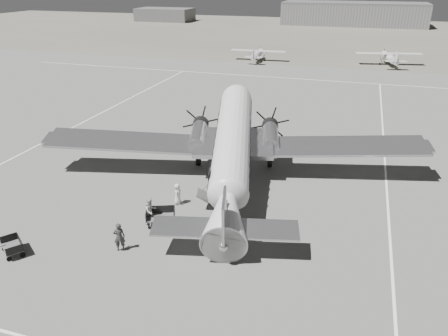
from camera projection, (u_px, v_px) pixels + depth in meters
ground at (205, 200)px, 29.99m from camera, size 260.00×260.00×0.00m
taxi_line_right at (389, 227)px, 26.72m from camera, size 0.15×80.00×0.01m
taxi_line_left at (69, 129)px, 43.61m from camera, size 0.15×60.00×0.01m
taxi_line_horizon at (295, 79)px, 64.88m from camera, size 90.00×0.15×0.01m
grass_infield at (328, 34)px, 112.86m from camera, size 260.00×90.00×0.01m
hangar_main at (353, 14)px, 131.97m from camera, size 42.00×14.00×6.60m
shed_secondary at (165, 15)px, 144.46m from camera, size 18.00×10.00×4.00m
dc3_airliner at (232, 150)px, 31.02m from camera, size 33.26×26.68×5.58m
light_plane_left at (258, 55)px, 77.67m from camera, size 10.22×8.42×2.06m
light_plane_right at (389, 59)px, 73.81m from camera, size 12.66×11.06×2.29m
baggage_cart_near at (161, 217)px, 26.85m from camera, size 2.20×1.90×1.04m
baggage_cart_far at (12, 247)px, 24.04m from camera, size 1.91×1.82×0.88m
ground_crew at (119, 237)px, 24.19m from camera, size 0.75×0.66×1.73m
ramp_agent at (151, 211)px, 26.88m from camera, size 0.98×1.04×1.71m
passenger at (177, 194)px, 29.19m from camera, size 0.62×0.81×1.49m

